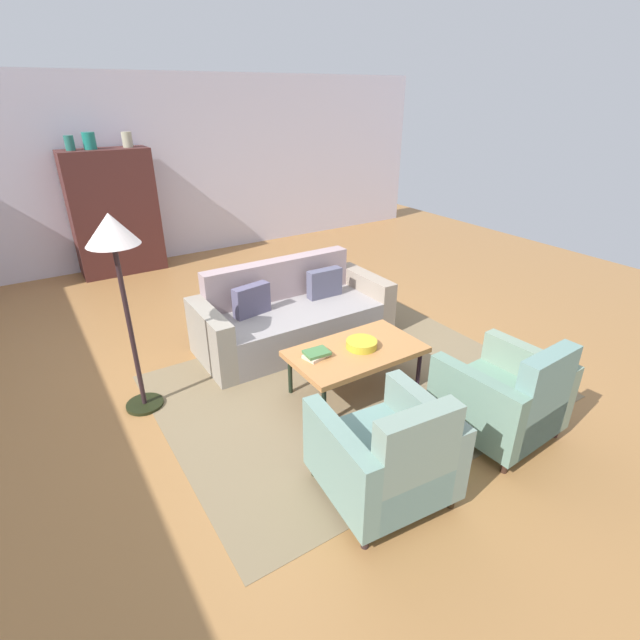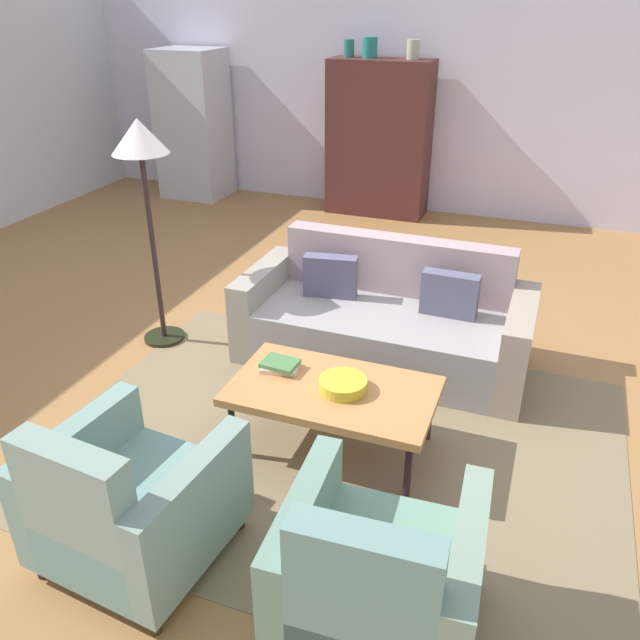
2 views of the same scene
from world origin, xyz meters
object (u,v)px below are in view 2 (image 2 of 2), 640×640
at_px(couch, 386,321).
at_px(vase_small, 413,49).
at_px(refrigerator, 193,125).
at_px(vase_tall, 349,48).
at_px(armchair_right, 376,583).
at_px(floor_lamp, 142,159).
at_px(fruit_bowl, 343,385).
at_px(armchair_left, 128,507).
at_px(vase_round, 370,47).
at_px(cabinet, 379,139).
at_px(coffee_table, 333,393).
at_px(book_stack, 280,365).

bearing_deg(couch, vase_small, -78.07).
bearing_deg(refrigerator, vase_tall, 2.75).
relative_size(armchair_right, floor_lamp, 0.51).
relative_size(fruit_bowl, vase_small, 1.36).
distance_m(armchair_left, armchair_right, 1.21).
relative_size(vase_tall, vase_round, 0.86).
xyz_separation_m(fruit_bowl, vase_small, (-0.76, 4.57, 1.44)).
bearing_deg(refrigerator, armchair_left, -62.62).
relative_size(cabinet, vase_small, 8.66).
bearing_deg(coffee_table, vase_small, 98.64).
relative_size(fruit_bowl, book_stack, 1.13).
bearing_deg(couch, vase_tall, -66.57).
xyz_separation_m(vase_tall, vase_round, (0.25, 0.00, 0.02)).
relative_size(couch, vase_round, 9.46).
bearing_deg(refrigerator, fruit_bowl, -51.27).
bearing_deg(armchair_right, couch, 101.38).
bearing_deg(armchair_right, fruit_bowl, 111.96).
height_order(cabinet, refrigerator, refrigerator).
height_order(vase_tall, floor_lamp, vase_tall).
bearing_deg(floor_lamp, book_stack, -28.44).
distance_m(vase_small, refrigerator, 3.00).
relative_size(coffee_table, armchair_right, 1.36).
bearing_deg(vase_tall, floor_lamp, -94.17).
height_order(couch, book_stack, couch).
height_order(couch, vase_round, vase_round).
height_order(vase_tall, vase_small, vase_small).
height_order(vase_round, floor_lamp, vase_round).
bearing_deg(vase_round, coffee_table, -75.36).
distance_m(vase_round, refrigerator, 2.53).
xyz_separation_m(book_stack, refrigerator, (-3.16, 4.40, 0.47)).
xyz_separation_m(vase_tall, floor_lamp, (-0.27, -3.77, -0.45)).
distance_m(coffee_table, fruit_bowl, 0.09).
relative_size(vase_round, vase_small, 1.07).
bearing_deg(couch, armchair_left, 75.86).
relative_size(fruit_bowl, floor_lamp, 0.16).
bearing_deg(couch, floor_lamp, 12.73).
height_order(couch, armchair_right, armchair_right).
height_order(book_stack, floor_lamp, floor_lamp).
xyz_separation_m(fruit_bowl, book_stack, (-0.43, 0.08, -0.01)).
xyz_separation_m(fruit_bowl, vase_tall, (-1.51, 4.57, 1.43)).
xyz_separation_m(coffee_table, floor_lamp, (-1.72, 0.81, 1.05)).
xyz_separation_m(fruit_bowl, vase_round, (-1.26, 4.57, 1.45)).
bearing_deg(vase_round, vase_tall, 180.00).
height_order(couch, coffee_table, couch).
bearing_deg(armchair_right, vase_tall, 106.64).
height_order(fruit_bowl, vase_tall, vase_tall).
distance_m(coffee_table, armchair_right, 1.31).
xyz_separation_m(armchair_right, vase_tall, (-2.05, 5.74, 1.55)).
xyz_separation_m(book_stack, cabinet, (-0.67, 4.50, 0.44)).
bearing_deg(cabinet, book_stack, -81.49).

